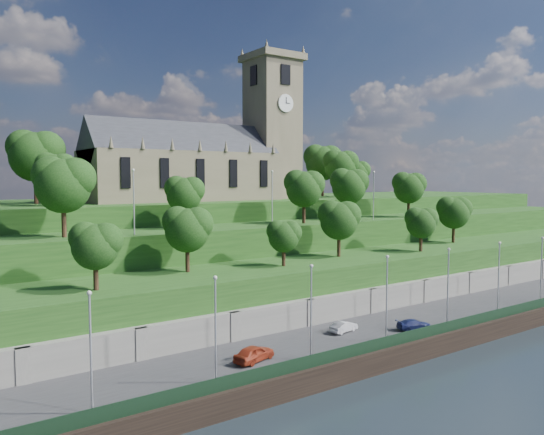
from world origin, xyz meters
TOP-DOWN VIEW (x-y plane):
  - ground at (0.00, 0.00)m, footprint 320.00×320.00m
  - promenade at (0.00, 6.00)m, footprint 160.00×12.00m
  - quay_wall at (0.00, -0.05)m, footprint 160.00×0.50m
  - fence at (0.00, 0.60)m, footprint 160.00×0.10m
  - retaining_wall at (0.00, 11.97)m, footprint 160.00×2.10m
  - embankment_lower at (0.00, 18.00)m, footprint 160.00×12.00m
  - embankment_upper at (0.00, 29.00)m, footprint 160.00×10.00m
  - hilltop at (0.00, 50.00)m, footprint 160.00×32.00m
  - church at (0.79, 45.98)m, footprint 38.60×12.35m
  - trees_lower at (3.69, 18.45)m, footprint 65.61×8.79m
  - trees_upper at (0.88, 28.11)m, footprint 63.39×8.04m
  - trees_hilltop at (1.94, 45.79)m, footprint 75.47×15.99m
  - lamp_posts_promenade at (-2.00, 2.50)m, footprint 60.36×0.36m
  - lamp_posts_upper at (0.00, 26.00)m, footprint 40.36×0.36m
  - car_left at (-16.67, 4.97)m, footprint 4.67×2.92m
  - car_middle at (-3.64, 7.16)m, footprint 3.71×1.78m
  - car_right at (3.33, 3.32)m, footprint 4.25×2.88m

SIDE VIEW (x-z plane):
  - ground at x=0.00m, z-range 0.00..0.00m
  - promenade at x=0.00m, z-range 0.00..2.00m
  - quay_wall at x=0.00m, z-range 0.00..2.20m
  - retaining_wall at x=0.00m, z-range 0.00..5.00m
  - car_right at x=3.33m, z-range 2.00..3.14m
  - car_middle at x=-3.64m, z-range 2.00..3.17m
  - fence at x=0.00m, z-range 2.00..3.20m
  - car_left at x=-16.67m, z-range 2.00..3.48m
  - embankment_lower at x=0.00m, z-range 0.00..8.00m
  - embankment_upper at x=0.00m, z-range 0.00..12.00m
  - lamp_posts_promenade at x=-2.00m, z-range 2.62..11.49m
  - hilltop at x=0.00m, z-range 0.00..15.00m
  - trees_lower at x=3.69m, z-range 9.02..16.76m
  - lamp_posts_upper at x=0.00m, z-range 12.61..20.45m
  - trees_upper at x=0.88m, z-range 13.02..22.23m
  - trees_hilltop at x=1.94m, z-range 16.16..26.90m
  - church at x=0.79m, z-range 8.72..36.32m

